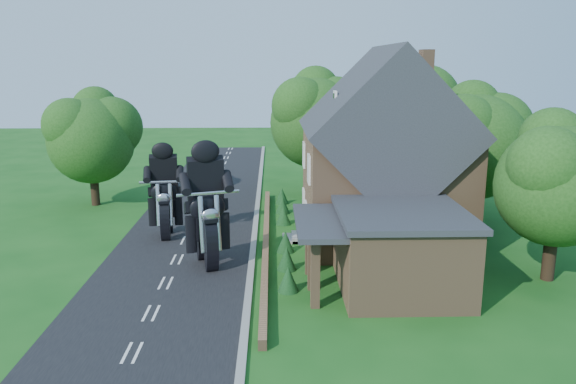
{
  "coord_description": "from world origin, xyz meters",
  "views": [
    {
      "loc": [
        4.68,
        -22.96,
        9.34
      ],
      "look_at": [
        5.47,
        5.38,
        2.8
      ],
      "focal_mm": 35.0,
      "sensor_mm": 36.0,
      "label": 1
    }
  ],
  "objects_px": {
    "garden_wall": "(266,242)",
    "annex": "(397,249)",
    "house": "(383,160)",
    "motorcycle_lead": "(208,248)",
    "motorcycle_follow": "(166,223)"
  },
  "relations": [
    {
      "from": "garden_wall",
      "to": "motorcycle_lead",
      "type": "relative_size",
      "value": 11.43
    },
    {
      "from": "garden_wall",
      "to": "house",
      "type": "height_order",
      "value": "house"
    },
    {
      "from": "house",
      "to": "annex",
      "type": "distance_m",
      "value": 7.3
    },
    {
      "from": "annex",
      "to": "motorcycle_lead",
      "type": "relative_size",
      "value": 3.66
    },
    {
      "from": "annex",
      "to": "motorcycle_lead",
      "type": "bearing_deg",
      "value": 160.42
    },
    {
      "from": "annex",
      "to": "motorcycle_follow",
      "type": "bearing_deg",
      "value": 145.74
    },
    {
      "from": "house",
      "to": "annex",
      "type": "xyz_separation_m",
      "value": [
        -0.62,
        -6.8,
        -2.58
      ]
    },
    {
      "from": "garden_wall",
      "to": "motorcycle_follow",
      "type": "relative_size",
      "value": 13.03
    },
    {
      "from": "motorcycle_lead",
      "to": "annex",
      "type": "bearing_deg",
      "value": 142.31
    },
    {
      "from": "garden_wall",
      "to": "house",
      "type": "distance_m",
      "value": 7.52
    },
    {
      "from": "motorcycle_follow",
      "to": "garden_wall",
      "type": "bearing_deg",
      "value": 156.63
    },
    {
      "from": "house",
      "to": "annex",
      "type": "height_order",
      "value": "house"
    },
    {
      "from": "garden_wall",
      "to": "annex",
      "type": "distance_m",
      "value": 8.19
    },
    {
      "from": "motorcycle_lead",
      "to": "motorcycle_follow",
      "type": "bearing_deg",
      "value": -76.96
    },
    {
      "from": "motorcycle_lead",
      "to": "motorcycle_follow",
      "type": "height_order",
      "value": "motorcycle_lead"
    }
  ]
}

